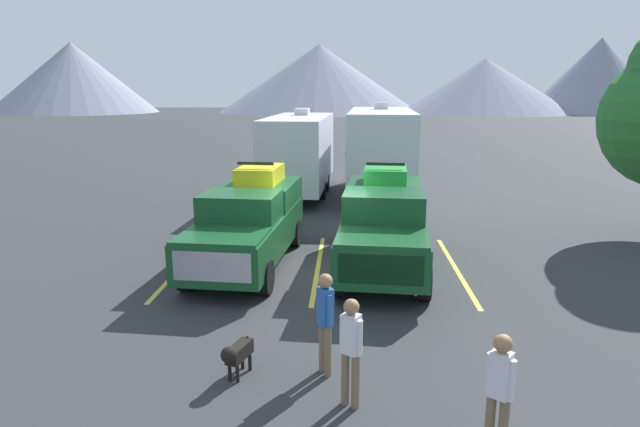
# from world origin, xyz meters

# --- Properties ---
(ground_plane) EXTENTS (240.00, 240.00, 0.00)m
(ground_plane) POSITION_xyz_m (0.00, 0.00, 0.00)
(ground_plane) COLOR #2D3033
(pickup_truck_a) EXTENTS (2.49, 5.88, 2.60)m
(pickup_truck_a) POSITION_xyz_m (-1.83, 0.87, 1.16)
(pickup_truck_a) COLOR #144723
(pickup_truck_a) RESTS_ON ground
(pickup_truck_b) EXTENTS (2.55, 6.02, 2.62)m
(pickup_truck_b) POSITION_xyz_m (1.69, 0.75, 1.20)
(pickup_truck_b) COLOR #144723
(pickup_truck_b) RESTS_ON ground
(lot_stripe_a) EXTENTS (0.12, 5.50, 0.01)m
(lot_stripe_a) POSITION_xyz_m (-3.57, 0.58, 0.00)
(lot_stripe_a) COLOR gold
(lot_stripe_a) RESTS_ON ground
(lot_stripe_b) EXTENTS (0.12, 5.50, 0.01)m
(lot_stripe_b) POSITION_xyz_m (0.00, 0.58, 0.00)
(lot_stripe_b) COLOR gold
(lot_stripe_b) RESTS_ON ground
(lot_stripe_c) EXTENTS (0.12, 5.50, 0.01)m
(lot_stripe_c) POSITION_xyz_m (3.57, 0.58, 0.00)
(lot_stripe_c) COLOR gold
(lot_stripe_c) RESTS_ON ground
(camper_trailer_a) EXTENTS (2.75, 8.63, 3.69)m
(camper_trailer_a) POSITION_xyz_m (-1.34, 10.44, 1.95)
(camper_trailer_a) COLOR silver
(camper_trailer_a) RESTS_ON ground
(camper_trailer_b) EXTENTS (2.93, 9.24, 3.96)m
(camper_trailer_b) POSITION_xyz_m (2.13, 10.15, 2.09)
(camper_trailer_b) COLOR silver
(camper_trailer_b) RESTS_ON ground
(person_a) EXTENTS (0.31, 0.30, 1.67)m
(person_a) POSITION_xyz_m (2.63, -6.83, 0.96)
(person_a) COLOR #726047
(person_a) RESTS_ON ground
(person_b) EXTENTS (0.33, 0.29, 1.66)m
(person_b) POSITION_xyz_m (0.81, -5.79, 0.96)
(person_b) COLOR #726047
(person_b) RESTS_ON ground
(person_c) EXTENTS (0.30, 0.34, 1.71)m
(person_c) POSITION_xyz_m (0.41, -4.87, 0.99)
(person_c) COLOR #726047
(person_c) RESTS_ON ground
(dog) EXTENTS (0.42, 0.82, 0.65)m
(dog) POSITION_xyz_m (-1.00, -5.11, 0.43)
(dog) COLOR black
(dog) RESTS_ON ground
(mountain_ridge) EXTENTS (126.46, 38.97, 13.61)m
(mountain_ridge) POSITION_xyz_m (-0.34, 93.90, 6.20)
(mountain_ridge) COLOR gray
(mountain_ridge) RESTS_ON ground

